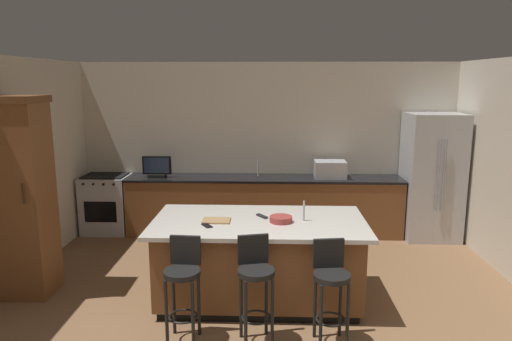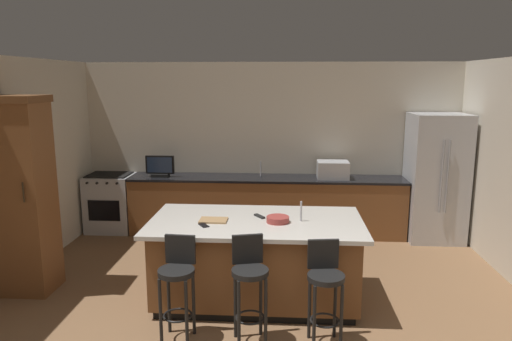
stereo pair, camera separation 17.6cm
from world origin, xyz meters
name	(u,v)px [view 1 (the left image)]	position (x,y,z in m)	size (l,w,h in m)	color
wall_back	(267,147)	(0.00, 4.43, 1.35)	(6.49, 0.12, 2.70)	beige
wall_left	(10,171)	(-3.04, 2.22, 1.35)	(0.12, 4.83, 2.70)	beige
counter_back	(264,205)	(-0.05, 4.05, 0.46)	(4.32, 0.62, 0.91)	brown
kitchen_island	(259,260)	(-0.06, 1.71, 0.47)	(2.30, 1.23, 0.93)	black
refrigerator	(432,176)	(2.53, 3.97, 0.96)	(0.81, 0.80, 1.93)	#B7BABF
range_oven	(107,204)	(-2.57, 4.05, 0.46)	(0.72, 0.63, 0.93)	#B7BABF
cabinet_tower	(20,194)	(-2.72, 1.82, 1.17)	(0.64, 0.55, 2.26)	brown
microwave	(330,169)	(0.98, 4.05, 1.05)	(0.48, 0.36, 0.27)	#B7BABF
tv_monitor	(157,168)	(-1.73, 4.00, 1.07)	(0.45, 0.16, 0.34)	black
sink_faucet_back	(258,169)	(-0.14, 4.15, 1.03)	(0.02, 0.02, 0.24)	#B2B2B7
sink_faucet_island	(304,211)	(0.42, 1.71, 1.04)	(0.02, 0.02, 0.22)	#B2B2B7
bar_stool_left	(183,280)	(-0.74, 0.89, 0.59)	(0.34, 0.35, 0.99)	black
bar_stool_center	(256,280)	(-0.07, 0.88, 0.61)	(0.35, 0.37, 1.01)	black
bar_stool_right	(331,283)	(0.62, 0.90, 0.58)	(0.34, 0.36, 0.97)	black
fruit_bowl	(281,219)	(0.17, 1.65, 0.96)	(0.24, 0.24, 0.06)	#993833
cell_phone	(207,226)	(-0.59, 1.49, 0.93)	(0.07, 0.15, 0.01)	black
tv_remote	(262,216)	(-0.03, 1.83, 0.94)	(0.04, 0.17, 0.02)	black
cutting_board	(216,221)	(-0.52, 1.66, 0.94)	(0.29, 0.21, 0.02)	#A87F51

